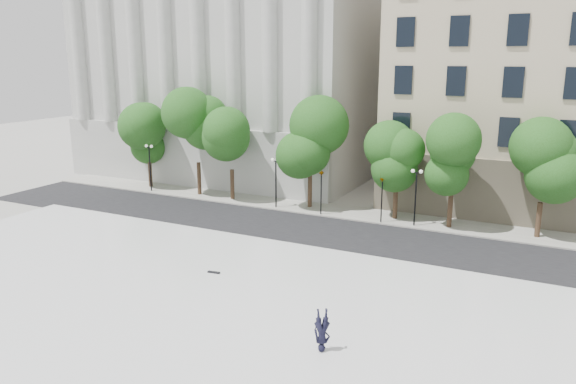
% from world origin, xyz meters
% --- Properties ---
extents(ground, '(160.00, 160.00, 0.00)m').
position_xyz_m(ground, '(0.00, 0.00, 0.00)').
color(ground, '#ADAAA4').
rests_on(ground, ground).
extents(plaza, '(44.00, 22.00, 0.45)m').
position_xyz_m(plaza, '(0.00, 3.00, 0.23)').
color(plaza, silver).
rests_on(plaza, ground).
extents(street, '(60.00, 8.00, 0.02)m').
position_xyz_m(street, '(0.00, 18.00, 0.01)').
color(street, black).
rests_on(street, ground).
extents(far_sidewalk, '(60.00, 4.00, 0.12)m').
position_xyz_m(far_sidewalk, '(0.00, 24.00, 0.06)').
color(far_sidewalk, '#B4B2A7').
rests_on(far_sidewalk, ground).
extents(building_west, '(31.50, 27.65, 25.60)m').
position_xyz_m(building_west, '(-17.00, 38.57, 12.89)').
color(building_west, '#B8B8B4').
rests_on(building_west, ground).
extents(traffic_light_west, '(0.78, 1.73, 4.18)m').
position_xyz_m(traffic_light_west, '(-1.26, 22.30, 3.68)').
color(traffic_light_west, black).
rests_on(traffic_light_west, ground).
extents(traffic_light_east, '(0.66, 1.87, 4.24)m').
position_xyz_m(traffic_light_east, '(3.75, 22.30, 3.74)').
color(traffic_light_east, black).
rests_on(traffic_light_east, ground).
extents(person_lying, '(1.52, 2.00, 0.52)m').
position_xyz_m(person_lying, '(7.52, 1.94, 0.71)').
color(person_lying, black).
rests_on(person_lying, plaza).
extents(skateboard, '(0.75, 0.28, 0.08)m').
position_xyz_m(skateboard, '(-1.45, 7.21, 0.49)').
color(skateboard, black).
rests_on(skateboard, plaza).
extents(street_trees, '(38.64, 4.83, 7.85)m').
position_xyz_m(street_trees, '(-4.21, 23.75, 5.20)').
color(street_trees, '#382619').
rests_on(street_trees, ground).
extents(lamp_posts, '(37.36, 0.28, 4.52)m').
position_xyz_m(lamp_posts, '(-0.46, 22.60, 2.96)').
color(lamp_posts, black).
rests_on(lamp_posts, ground).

